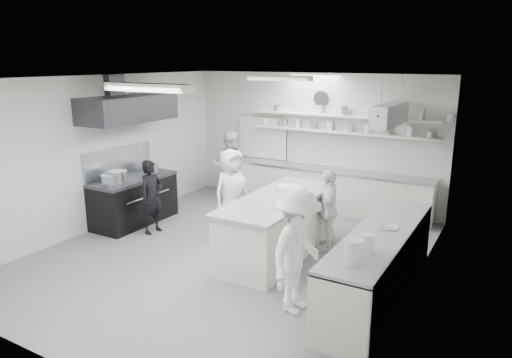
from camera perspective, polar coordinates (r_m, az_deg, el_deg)
The scene contains 27 objects.
floor at distance 8.27m, azimuth -3.24°, elevation -9.15°, with size 6.00×7.00×0.02m, color gray.
ceiling at distance 7.59m, azimuth -3.56°, elevation 12.24°, with size 6.00×7.00×0.02m, color white.
wall_back at distance 10.83m, azimuth 6.90°, elevation 4.74°, with size 6.00×0.04×3.00m, color beige.
wall_front at distance 5.36m, azimuth -24.59°, elevation -6.43°, with size 6.00×0.04×3.00m, color beige.
wall_left at distance 9.75m, azimuth -18.30°, elevation 3.06°, with size 0.04×7.00×3.00m, color beige.
wall_right at distance 6.68m, azimuth 18.65°, elevation -1.93°, with size 0.04×7.00×3.00m, color beige.
stove at distance 9.97m, azimuth -14.59°, elevation -2.66°, with size 0.80×1.80×0.90m, color black.
exhaust_hood at distance 9.61m, azimuth -15.30°, elevation 8.25°, with size 0.85×2.00×0.50m, color #333338.
back_counter at distance 10.67m, azimuth 7.57°, elevation -1.15°, with size 5.00×0.60×0.92m, color silver.
shelf_lower at distance 10.42m, azimuth 10.20°, elevation 5.64°, with size 4.20×0.26×0.04m, color silver.
shelf_upper at distance 10.37m, azimuth 10.29°, elevation 7.55°, with size 4.20×0.26×0.04m, color silver.
pass_through_window at distance 11.39m, azimuth 0.82°, elevation 5.06°, with size 1.30×0.04×1.00m, color black.
wall_clock at distance 10.60m, azimuth 7.97°, elevation 9.68°, with size 0.32×0.32×0.05m, color silver.
right_counter at distance 6.91m, azimuth 14.74°, elevation -10.19°, with size 0.74×3.30×0.94m, color silver.
pot_rack at distance 9.05m, azimuth 16.01°, elevation 7.54°, with size 0.30×1.60×0.40m, color #A4A9B1.
light_fixture_front at distance 6.18m, azimuth -12.99°, elevation 10.79°, with size 1.30×0.25×0.10m, color silver.
light_fixture_rear at distance 9.15m, azimuth 2.84°, elevation 12.16°, with size 1.30×0.25×0.10m, color silver.
prep_island at distance 8.09m, azimuth 2.66°, elevation -5.90°, with size 0.99×2.65×0.98m, color silver.
stove_pot at distance 9.55m, azimuth -16.46°, elevation 0.17°, with size 0.38×0.38×0.27m, color #A4A9B1.
cook_stove at distance 9.24m, azimuth -12.55°, elevation -2.13°, with size 0.52×0.34×1.44m, color black.
cook_back at distance 11.08m, azimuth -3.27°, elevation 1.55°, with size 0.81×0.63×1.68m, color white.
cook_island_left at distance 9.04m, azimuth -3.01°, elevation -1.48°, with size 0.81×0.52×1.65m, color white.
cook_island_right at distance 8.35m, azimuth 8.76°, elevation -3.68°, with size 0.85×0.35×1.45m, color white.
cook_right at distance 6.23m, azimuth 5.06°, elevation -8.80°, with size 1.09×0.63×1.69m, color white.
bowl_island_a at distance 7.87m, azimuth 4.17°, elevation -2.47°, with size 0.29×0.29×0.07m, color #A4A9B1.
bowl_island_b at distance 8.04m, azimuth 4.26°, elevation -2.15°, with size 0.19×0.19×0.06m, color silver.
bowl_right at distance 6.89m, azimuth 15.78°, elevation -5.84°, with size 0.26×0.26×0.06m, color silver.
Camera 1 is at (4.20, -6.32, 3.28)m, focal length 32.91 mm.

